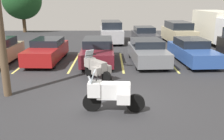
{
  "coord_description": "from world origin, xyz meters",
  "views": [
    {
      "loc": [
        -0.06,
        -9.01,
        3.83
      ],
      "look_at": [
        0.0,
        1.78,
        0.74
      ],
      "focal_mm": 40.22,
      "sensor_mm": 36.0,
      "label": 1
    }
  ],
  "objects_px": {
    "car_red": "(47,51)",
    "car_far_charcoal": "(145,35)",
    "motorcycle_touring": "(111,93)",
    "motorcycle_second": "(97,67)",
    "car_blue": "(192,51)",
    "box_truck": "(220,27)",
    "car_grey": "(148,52)",
    "car_maroon": "(98,51)",
    "car_far_silver": "(111,32)",
    "car_far_champagne": "(178,33)"
  },
  "relations": [
    {
      "from": "car_red",
      "to": "car_grey",
      "type": "xyz_separation_m",
      "value": [
        6.22,
        -0.38,
        0.0
      ]
    },
    {
      "from": "motorcycle_second",
      "to": "car_blue",
      "type": "bearing_deg",
      "value": 32.39
    },
    {
      "from": "motorcycle_second",
      "to": "car_far_silver",
      "type": "xyz_separation_m",
      "value": [
        0.74,
        10.9,
        0.3
      ]
    },
    {
      "from": "car_maroon",
      "to": "box_truck",
      "type": "distance_m",
      "value": 11.73
    },
    {
      "from": "car_blue",
      "to": "car_far_charcoal",
      "type": "xyz_separation_m",
      "value": [
        -2.03,
        6.83,
        0.01
      ]
    },
    {
      "from": "car_grey",
      "to": "motorcycle_touring",
      "type": "bearing_deg",
      "value": -108.05
    },
    {
      "from": "car_grey",
      "to": "car_maroon",
      "type": "bearing_deg",
      "value": 176.74
    },
    {
      "from": "car_red",
      "to": "box_truck",
      "type": "xyz_separation_m",
      "value": [
        13.18,
        5.87,
        0.81
      ]
    },
    {
      "from": "car_maroon",
      "to": "car_far_silver",
      "type": "bearing_deg",
      "value": 83.38
    },
    {
      "from": "car_blue",
      "to": "car_far_silver",
      "type": "relative_size",
      "value": 1.08
    },
    {
      "from": "car_blue",
      "to": "car_far_champagne",
      "type": "height_order",
      "value": "car_far_champagne"
    },
    {
      "from": "motorcycle_second",
      "to": "car_grey",
      "type": "height_order",
      "value": "motorcycle_second"
    },
    {
      "from": "car_red",
      "to": "car_blue",
      "type": "relative_size",
      "value": 0.95
    },
    {
      "from": "car_blue",
      "to": "box_truck",
      "type": "relative_size",
      "value": 0.72
    },
    {
      "from": "car_grey",
      "to": "car_blue",
      "type": "bearing_deg",
      "value": 4.35
    },
    {
      "from": "car_maroon",
      "to": "car_far_champagne",
      "type": "bearing_deg",
      "value": 45.83
    },
    {
      "from": "car_red",
      "to": "car_blue",
      "type": "xyz_separation_m",
      "value": [
        9.01,
        -0.17,
        -0.01
      ]
    },
    {
      "from": "motorcycle_second",
      "to": "car_grey",
      "type": "bearing_deg",
      "value": 49.36
    },
    {
      "from": "car_grey",
      "to": "car_far_silver",
      "type": "xyz_separation_m",
      "value": [
        -2.2,
        7.48,
        0.25
      ]
    },
    {
      "from": "car_far_champagne",
      "to": "car_grey",
      "type": "bearing_deg",
      "value": -117.5
    },
    {
      "from": "motorcycle_touring",
      "to": "car_maroon",
      "type": "relative_size",
      "value": 0.46
    },
    {
      "from": "motorcycle_second",
      "to": "box_truck",
      "type": "height_order",
      "value": "box_truck"
    },
    {
      "from": "car_grey",
      "to": "car_far_champagne",
      "type": "bearing_deg",
      "value": 62.5
    },
    {
      "from": "car_blue",
      "to": "car_far_silver",
      "type": "height_order",
      "value": "car_far_silver"
    },
    {
      "from": "box_truck",
      "to": "car_red",
      "type": "bearing_deg",
      "value": -155.98
    },
    {
      "from": "motorcycle_second",
      "to": "car_far_charcoal",
      "type": "height_order",
      "value": "car_far_charcoal"
    },
    {
      "from": "motorcycle_touring",
      "to": "car_blue",
      "type": "distance_m",
      "value": 8.73
    },
    {
      "from": "car_blue",
      "to": "box_truck",
      "type": "distance_m",
      "value": 7.38
    },
    {
      "from": "car_red",
      "to": "car_blue",
      "type": "height_order",
      "value": "car_blue"
    },
    {
      "from": "car_far_champagne",
      "to": "motorcycle_touring",
      "type": "bearing_deg",
      "value": -113.01
    },
    {
      "from": "car_red",
      "to": "car_far_silver",
      "type": "height_order",
      "value": "car_far_silver"
    },
    {
      "from": "motorcycle_second",
      "to": "car_maroon",
      "type": "relative_size",
      "value": 0.36
    },
    {
      "from": "car_far_silver",
      "to": "car_far_champagne",
      "type": "bearing_deg",
      "value": -3.43
    },
    {
      "from": "motorcycle_touring",
      "to": "box_truck",
      "type": "bearing_deg",
      "value": 55.01
    },
    {
      "from": "motorcycle_second",
      "to": "car_maroon",
      "type": "xyz_separation_m",
      "value": [
        -0.11,
        3.59,
        0.06
      ]
    },
    {
      "from": "car_grey",
      "to": "car_far_silver",
      "type": "bearing_deg",
      "value": 106.35
    },
    {
      "from": "car_far_silver",
      "to": "car_far_champagne",
      "type": "distance_m",
      "value": 5.92
    },
    {
      "from": "car_far_silver",
      "to": "car_far_charcoal",
      "type": "xyz_separation_m",
      "value": [
        2.95,
        -0.45,
        -0.26
      ]
    },
    {
      "from": "car_red",
      "to": "motorcycle_touring",
      "type": "bearing_deg",
      "value": -61.46
    },
    {
      "from": "car_red",
      "to": "car_far_charcoal",
      "type": "height_order",
      "value": "car_far_charcoal"
    },
    {
      "from": "car_red",
      "to": "box_truck",
      "type": "height_order",
      "value": "box_truck"
    },
    {
      "from": "car_grey",
      "to": "box_truck",
      "type": "xyz_separation_m",
      "value": [
        6.96,
        6.25,
        0.8
      ]
    },
    {
      "from": "car_grey",
      "to": "motorcycle_second",
      "type": "bearing_deg",
      "value": -130.64
    },
    {
      "from": "motorcycle_touring",
      "to": "car_maroon",
      "type": "xyz_separation_m",
      "value": [
        -0.79,
        7.08,
        0.01
      ]
    },
    {
      "from": "car_red",
      "to": "car_maroon",
      "type": "distance_m",
      "value": 3.18
    },
    {
      "from": "car_far_charcoal",
      "to": "car_far_champagne",
      "type": "xyz_separation_m",
      "value": [
        2.96,
        0.09,
        0.23
      ]
    },
    {
      "from": "motorcycle_touring",
      "to": "car_grey",
      "type": "relative_size",
      "value": 0.48
    },
    {
      "from": "box_truck",
      "to": "car_far_charcoal",
      "type": "bearing_deg",
      "value": 172.77
    },
    {
      "from": "car_maroon",
      "to": "car_far_charcoal",
      "type": "height_order",
      "value": "car_maroon"
    },
    {
      "from": "motorcycle_touring",
      "to": "car_red",
      "type": "height_order",
      "value": "motorcycle_touring"
    }
  ]
}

